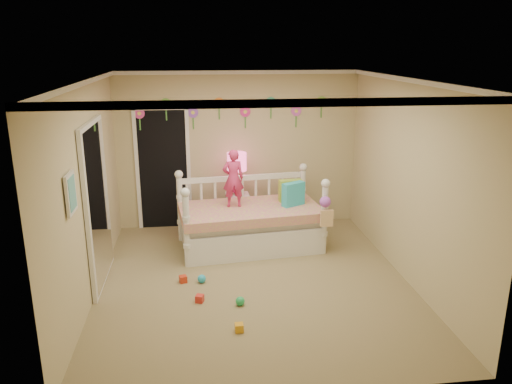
{
  "coord_description": "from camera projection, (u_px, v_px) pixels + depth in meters",
  "views": [
    {
      "loc": [
        -0.7,
        -5.91,
        2.98
      ],
      "look_at": [
        0.1,
        0.6,
        1.05
      ],
      "focal_mm": 34.97,
      "sensor_mm": 36.0,
      "label": 1
    }
  ],
  "objects": [
    {
      "name": "back_wall",
      "position": [
        238.0,
        150.0,
        8.32
      ],
      "size": [
        4.0,
        0.01,
        2.6
      ],
      "primitive_type": "cube",
      "color": "tan",
      "rests_on": "floor"
    },
    {
      "name": "pillow_turquoise",
      "position": [
        293.0,
        194.0,
        7.53
      ],
      "size": [
        0.37,
        0.28,
        0.36
      ],
      "primitive_type": "cube",
      "rotation": [
        0.0,
        0.0,
        0.5
      ],
      "color": "#28C0C8",
      "rests_on": "daybed"
    },
    {
      "name": "child",
      "position": [
        233.0,
        178.0,
        7.41
      ],
      "size": [
        0.33,
        0.23,
        0.88
      ],
      "primitive_type": "imported",
      "rotation": [
        0.0,
        0.0,
        3.19
      ],
      "color": "#CC2E64",
      "rests_on": "daybed"
    },
    {
      "name": "pillow_lime",
      "position": [
        290.0,
        191.0,
        7.75
      ],
      "size": [
        0.37,
        0.16,
        0.34
      ],
      "primitive_type": "cube",
      "rotation": [
        0.0,
        0.0,
        0.07
      ],
      "color": "#9CC43B",
      "rests_on": "daybed"
    },
    {
      "name": "wall_picture",
      "position": [
        71.0,
        193.0,
        5.02
      ],
      "size": [
        0.05,
        0.34,
        0.42
      ],
      "primitive_type": "cube",
      "color": "white",
      "rests_on": "left_wall"
    },
    {
      "name": "ceiling",
      "position": [
        254.0,
        80.0,
        5.81
      ],
      "size": [
        4.0,
        4.5,
        0.01
      ],
      "primitive_type": "cube",
      "color": "white",
      "rests_on": "floor"
    },
    {
      "name": "flower_decals",
      "position": [
        232.0,
        112.0,
        8.12
      ],
      "size": [
        3.4,
        0.02,
        0.5
      ],
      "primitive_type": null,
      "color": "#B2668C",
      "rests_on": "back_wall"
    },
    {
      "name": "daybed",
      "position": [
        250.0,
        211.0,
        7.54
      ],
      "size": [
        2.24,
        1.37,
        1.16
      ],
      "primitive_type": null,
      "rotation": [
        0.0,
        0.0,
        0.11
      ],
      "color": "white",
      "rests_on": "floor"
    },
    {
      "name": "toy_scatter",
      "position": [
        206.0,
        300.0,
        5.95
      ],
      "size": [
        1.18,
        1.49,
        0.11
      ],
      "primitive_type": null,
      "rotation": [
        0.0,
        0.0,
        0.33
      ],
      "color": "#996666",
      "rests_on": "floor"
    },
    {
      "name": "floor",
      "position": [
        254.0,
        282.0,
        6.55
      ],
      "size": [
        4.0,
        4.5,
        0.01
      ],
      "primitive_type": "cube",
      "color": "#7F684C",
      "rests_on": "ground"
    },
    {
      "name": "mirror_closet",
      "position": [
        98.0,
        204.0,
        6.31
      ],
      "size": [
        0.07,
        1.3,
        2.1
      ],
      "primitive_type": "cube",
      "color": "white",
      "rests_on": "left_wall"
    },
    {
      "name": "closet_doorway",
      "position": [
        163.0,
        168.0,
        8.24
      ],
      "size": [
        0.9,
        0.04,
        2.07
      ],
      "primitive_type": "cube",
      "color": "black",
      "rests_on": "back_wall"
    },
    {
      "name": "crown_molding",
      "position": [
        254.0,
        82.0,
        5.82
      ],
      "size": [
        4.0,
        4.5,
        0.06
      ],
      "primitive_type": null,
      "color": "white",
      "rests_on": "ceiling"
    },
    {
      "name": "right_wall",
      "position": [
        408.0,
        181.0,
        6.41
      ],
      "size": [
        0.01,
        4.5,
        2.6
      ],
      "primitive_type": "cube",
      "color": "tan",
      "rests_on": "floor"
    },
    {
      "name": "left_wall",
      "position": [
        88.0,
        192.0,
        5.95
      ],
      "size": [
        0.01,
        4.5,
        2.6
      ],
      "primitive_type": "cube",
      "color": "tan",
      "rests_on": "floor"
    },
    {
      "name": "table_lamp",
      "position": [
        237.0,
        167.0,
        8.06
      ],
      "size": [
        0.31,
        0.31,
        0.69
      ],
      "color": "#E61E6C",
      "rests_on": "nightstand"
    },
    {
      "name": "hanging_bag",
      "position": [
        325.0,
        212.0,
        7.08
      ],
      "size": [
        0.2,
        0.16,
        0.36
      ],
      "primitive_type": null,
      "color": "beige",
      "rests_on": "daybed"
    },
    {
      "name": "nightstand",
      "position": [
        237.0,
        212.0,
        8.28
      ],
      "size": [
        0.39,
        0.3,
        0.64
      ],
      "primitive_type": "cube",
      "rotation": [
        0.0,
        0.0,
        0.01
      ],
      "color": "white",
      "rests_on": "floor"
    }
  ]
}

